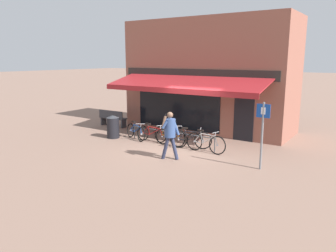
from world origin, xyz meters
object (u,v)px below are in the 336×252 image
at_px(bicycle_silver, 206,143).
at_px(park_bench, 112,118).
at_px(pedestrian_adult, 170,131).
at_px(parking_sign, 262,129).
at_px(litter_bin, 113,127).
at_px(bicycle_orange, 169,135).
at_px(bicycle_black, 191,139).
at_px(bicycle_red, 152,134).
at_px(bicycle_blue, 136,132).

xyz_separation_m(bicycle_silver, park_bench, (-6.43, 1.64, 0.08)).
xyz_separation_m(bicycle_silver, pedestrian_adult, (-0.66, -1.51, 0.67)).
bearing_deg(parking_sign, litter_bin, 175.84).
relative_size(parking_sign, park_bench, 1.38).
xyz_separation_m(bicycle_orange, bicycle_silver, (1.81, -0.19, -0.01)).
xyz_separation_m(bicycle_black, bicycle_silver, (0.74, -0.14, 0.00)).
distance_m(bicycle_red, parking_sign, 5.24).
xyz_separation_m(bicycle_silver, parking_sign, (2.42, -0.76, 0.98)).
bearing_deg(bicycle_silver, bicycle_blue, -179.59).
distance_m(bicycle_orange, parking_sign, 4.44).
bearing_deg(bicycle_orange, park_bench, 172.68).
distance_m(bicycle_red, bicycle_orange, 0.85).
xyz_separation_m(bicycle_red, park_bench, (-3.78, 1.52, 0.10)).
height_order(bicycle_silver, litter_bin, litter_bin).
xyz_separation_m(parking_sign, park_bench, (-8.85, 2.40, -0.91)).
xyz_separation_m(bicycle_red, litter_bin, (-1.96, -0.37, 0.16)).
bearing_deg(parking_sign, bicycle_blue, 171.64).
xyz_separation_m(pedestrian_adult, parking_sign, (3.07, 0.74, 0.31)).
height_order(bicycle_red, bicycle_silver, bicycle_silver).
bearing_deg(pedestrian_adult, bicycle_silver, -111.47).
bearing_deg(bicycle_blue, bicycle_silver, 19.62).
bearing_deg(park_bench, parking_sign, -16.53).
height_order(bicycle_red, bicycle_black, bicycle_black).
height_order(litter_bin, park_bench, litter_bin).
bearing_deg(bicycle_black, park_bench, 141.61).
bearing_deg(bicycle_orange, bicycle_black, 7.13).
bearing_deg(pedestrian_adult, litter_bin, -15.55).
height_order(bicycle_orange, litter_bin, litter_bin).
distance_m(bicycle_silver, litter_bin, 4.62).
distance_m(bicycle_black, pedestrian_adult, 1.78).
bearing_deg(pedestrian_adult, bicycle_orange, -53.79).
relative_size(bicycle_blue, bicycle_black, 0.99).
bearing_deg(litter_bin, bicycle_blue, 19.68).
bearing_deg(bicycle_black, bicycle_orange, 153.47).
bearing_deg(bicycle_red, bicycle_silver, 1.32).
distance_m(bicycle_blue, pedestrian_adult, 3.42).
bearing_deg(parking_sign, park_bench, 164.82).
bearing_deg(bicycle_red, litter_bin, -165.64).
bearing_deg(park_bench, pedestrian_adult, -29.91).
relative_size(litter_bin, park_bench, 0.65).
xyz_separation_m(bicycle_black, pedestrian_adult, (0.08, -1.64, 0.68)).
height_order(bicycle_red, litter_bin, litter_bin).
distance_m(bicycle_silver, park_bench, 6.64).
relative_size(bicycle_red, bicycle_silver, 1.02).
distance_m(litter_bin, parking_sign, 7.10).
bearing_deg(bicycle_black, parking_sign, -39.52).
relative_size(bicycle_red, bicycle_orange, 1.00).
height_order(bicycle_orange, park_bench, bicycle_orange).
relative_size(bicycle_silver, litter_bin, 1.66).
xyz_separation_m(litter_bin, parking_sign, (7.03, -0.51, 0.84)).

